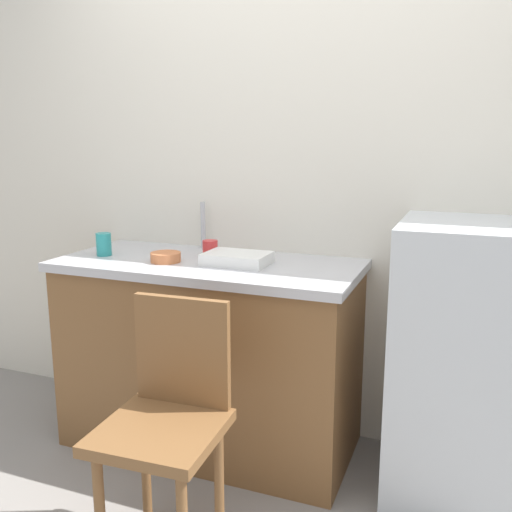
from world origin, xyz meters
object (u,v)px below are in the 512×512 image
chair (168,416)px  terracotta_bowl (166,257)px  cup_red (210,249)px  cup_teal (104,244)px  refrigerator (462,363)px  dish_tray (237,258)px

chair → terracotta_bowl: size_ratio=6.59×
cup_red → cup_teal: (-0.48, -0.15, 0.01)m
cup_teal → cup_red: bearing=17.7°
chair → terracotta_bowl: 0.80m
refrigerator → terracotta_bowl: (-1.27, -0.10, 0.35)m
cup_red → cup_teal: bearing=-162.3°
refrigerator → cup_red: 1.19m
terracotta_bowl → dish_tray: bearing=13.3°
dish_tray → cup_teal: size_ratio=2.64×
dish_tray → terracotta_bowl: (-0.32, -0.07, -0.00)m
cup_teal → dish_tray: bearing=5.1°
terracotta_bowl → cup_red: bearing=50.7°
chair → dish_tray: bearing=89.1°
refrigerator → chair: (-0.93, -0.69, -0.06)m
chair → terracotta_bowl: terracotta_bowl is taller
terracotta_bowl → cup_teal: 0.34m
dish_tray → chair: bearing=-88.2°
cup_red → cup_teal: cup_teal is taller
dish_tray → terracotta_bowl: dish_tray is taller
dish_tray → cup_teal: bearing=-174.9°
refrigerator → terracotta_bowl: bearing=-175.3°
refrigerator → chair: 1.16m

